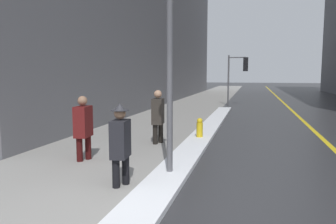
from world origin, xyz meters
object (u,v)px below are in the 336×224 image
object	(u,v)px
pedestrian_in_fedora	(120,141)
pedestrian_nearside	(83,125)
lamp_post	(170,31)
pedestrian_in_glasses	(158,114)
fire_hydrant	(200,129)
traffic_light_near	(239,69)

from	to	relation	value
pedestrian_in_fedora	pedestrian_nearside	xyz separation A→B (m)	(-1.56, 1.47, 0.02)
lamp_post	pedestrian_in_glasses	world-z (taller)	lamp_post
pedestrian_in_fedora	pedestrian_in_glasses	xyz separation A→B (m)	(-0.38, 3.76, 0.04)
pedestrian_in_glasses	fire_hydrant	size ratio (longest dim) A/B	2.28
lamp_post	traffic_light_near	xyz separation A→B (m)	(0.72, 15.91, -0.51)
pedestrian_in_glasses	fire_hydrant	xyz separation A→B (m)	(1.11, 0.85, -0.54)
traffic_light_near	pedestrian_nearside	size ratio (longest dim) A/B	2.13
pedestrian_in_fedora	lamp_post	bearing A→B (deg)	133.35
lamp_post	pedestrian_in_fedora	world-z (taller)	lamp_post
pedestrian_in_fedora	fire_hydrant	distance (m)	4.69
pedestrian_nearside	traffic_light_near	bearing A→B (deg)	163.17
traffic_light_near	pedestrian_nearside	xyz separation A→B (m)	(-2.99, -15.27, -1.52)
pedestrian_nearside	lamp_post	bearing A→B (deg)	68.48
lamp_post	pedestrian_nearside	bearing A→B (deg)	164.23
lamp_post	traffic_light_near	bearing A→B (deg)	87.42
pedestrian_nearside	fire_hydrant	bearing A→B (deg)	138.20
pedestrian_nearside	fire_hydrant	distance (m)	3.92
pedestrian_in_fedora	pedestrian_in_glasses	bearing A→B (deg)	-179.91
pedestrian_nearside	fire_hydrant	size ratio (longest dim) A/B	2.22
lamp_post	fire_hydrant	xyz separation A→B (m)	(0.01, 3.78, -2.55)
traffic_light_near	fire_hydrant	size ratio (longest dim) A/B	4.73
pedestrian_in_glasses	pedestrian_nearside	bearing A→B (deg)	-32.83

